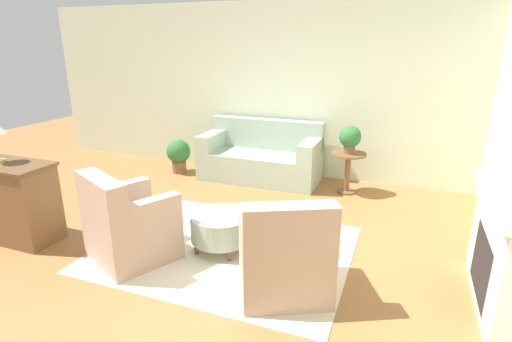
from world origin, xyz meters
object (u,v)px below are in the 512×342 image
Objects in this scene: potted_plant_on_side_table at (350,138)px; couch at (261,158)px; armchair_left at (127,226)px; side_table at (348,166)px; dresser at (7,199)px; potted_plant_floor at (179,154)px; armchair_right at (285,256)px; ottoman_table at (221,227)px; vase_mantel_near at (511,169)px.

couch is at bearing 174.14° from potted_plant_on_side_table.
armchair_left is 3.30m from side_table.
side_table is (1.80, 2.77, 0.05)m from armchair_left.
couch is at bearing 56.80° from dresser.
side_table is at bearing 40.07° from dresser.
potted_plant_floor is (-2.87, -0.05, -0.51)m from potted_plant_on_side_table.
armchair_right is at bearing -44.72° from potted_plant_floor.
potted_plant_on_side_table is 0.69× the size of potted_plant_floor.
ottoman_table is 2.53m from potted_plant_on_side_table.
side_table is at bearing 1.08° from potted_plant_floor.
couch is 3.29× the size of potted_plant_floor.
armchair_right is at bearing 1.37° from dresser.
dresser is at bearing -100.55° from potted_plant_floor.
armchair_left and armchair_right have the same top height.
vase_mantel_near reaches higher than potted_plant_floor.
dresser is 4.44m from potted_plant_on_side_table.
dresser is (-1.59, -0.08, 0.10)m from armchair_left.
potted_plant_floor is at bearing 130.35° from ottoman_table.
vase_mantel_near reaches higher than potted_plant_on_side_table.
vase_mantel_near is (2.62, 0.33, 0.86)m from ottoman_table.
armchair_right is 2.81m from potted_plant_on_side_table.
dresser is 2.85m from potted_plant_floor.
vase_mantel_near is at bearing 10.48° from dresser.
side_table is 1.53× the size of potted_plant_on_side_table.
vase_mantel_near is at bearing -49.74° from potted_plant_on_side_table.
potted_plant_on_side_table reaches higher than ottoman_table.
vase_mantel_near is at bearing 25.90° from armchair_right.
potted_plant_floor is (-2.87, -0.05, -0.08)m from side_table.
armchair_right is 1.02m from ottoman_table.
couch is 2.94m from armchair_left.
couch is 3.77m from vase_mantel_near.
side_table reaches higher than ottoman_table.
side_table reaches higher than potted_plant_floor.
potted_plant_on_side_table reaches higher than armchair_left.
side_table is at bearing 57.01° from armchair_left.
ottoman_table is (0.80, 0.52, -0.10)m from armchair_left.
potted_plant_on_side_table is (0.12, 2.77, 0.47)m from armchair_right.
dresser is (-3.26, -0.08, 0.10)m from armchair_right.
couch is at bearing 82.73° from armchair_left.
armchair_left is 0.84× the size of dresser.
armchair_left is at bearing -166.07° from vase_mantel_near.
armchair_left reaches higher than dresser.
vase_mantel_near reaches higher than dresser.
armchair_right is 0.84× the size of dresser.
armchair_right is 1.56× the size of ottoman_table.
armchair_left is 2.92m from potted_plant_floor.
side_table is at bearing 130.26° from vase_mantel_near.
armchair_left is 3.46× the size of vase_mantel_near.
dresser is at bearing -166.02° from ottoman_table.
ottoman_table is 1.05× the size of side_table.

